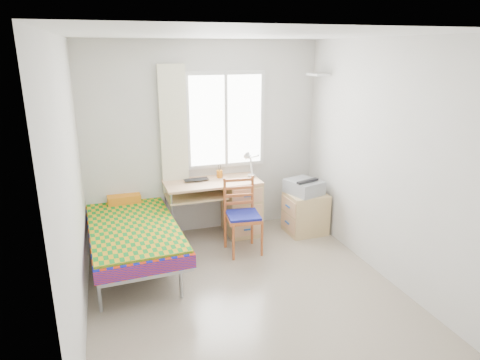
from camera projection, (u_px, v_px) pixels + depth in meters
name	position (u px, v px, depth m)	size (l,w,h in m)	color
floor	(245.00, 290.00, 4.58)	(3.50, 3.50, 0.00)	#BCAD93
ceiling	(246.00, 35.00, 3.82)	(3.50, 3.50, 0.00)	white
wall_back	(204.00, 139.00, 5.79)	(3.20, 3.20, 0.00)	silver
wall_left	(72.00, 190.00, 3.73)	(3.50, 3.50, 0.00)	silver
wall_right	(384.00, 161.00, 4.67)	(3.50, 3.50, 0.00)	silver
window	(226.00, 120.00, 5.79)	(1.10, 0.04, 1.30)	white
curtain	(174.00, 131.00, 5.56)	(0.35, 0.05, 1.70)	#F8F4CD
floating_shelf	(318.00, 75.00, 5.66)	(0.20, 0.32, 0.03)	white
bed	(132.00, 226.00, 5.13)	(1.10, 2.16, 0.91)	#999EA2
desk	(236.00, 204.00, 5.90)	(1.27, 0.59, 0.79)	#E1A976
chair	(243.00, 211.00, 5.35)	(0.45, 0.45, 0.95)	#A75120
cabinet	(305.00, 213.00, 5.96)	(0.54, 0.48, 0.57)	tan
printer	(304.00, 186.00, 5.86)	(0.51, 0.55, 0.20)	gray
laptop	(197.00, 181.00, 5.65)	(0.33, 0.21, 0.03)	black
pen_cup	(220.00, 174.00, 5.84)	(0.08, 0.08, 0.10)	orange
task_lamp	(250.00, 162.00, 5.70)	(0.22, 0.32, 0.39)	white
book	(202.00, 197.00, 5.68)	(0.18, 0.25, 0.02)	gray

